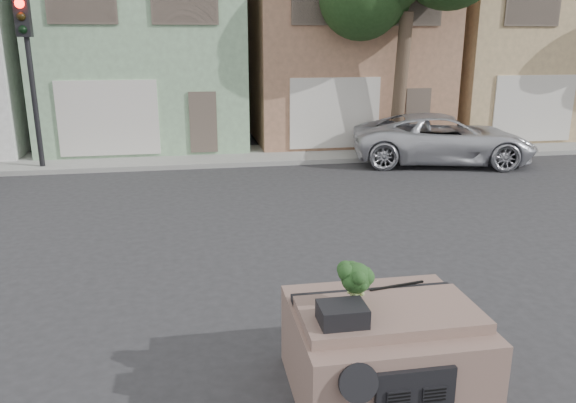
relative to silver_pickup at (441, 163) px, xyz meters
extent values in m
plane|color=#303033|center=(-6.05, -8.49, 0.00)|extent=(120.00, 120.00, 0.00)
cube|color=gray|center=(-6.05, 2.01, 0.07)|extent=(40.00, 3.00, 0.15)
cube|color=#8BB289|center=(-9.55, 6.01, 3.77)|extent=(7.20, 8.20, 7.55)
cube|color=#A07257|center=(-2.05, 6.01, 3.77)|extent=(7.20, 8.20, 7.55)
cube|color=tan|center=(5.45, 6.01, 3.77)|extent=(7.20, 8.20, 7.55)
imported|color=silver|center=(0.00, 0.00, 0.00)|extent=(6.20, 3.90, 1.60)
cube|color=black|center=(-12.55, 1.01, 2.55)|extent=(0.40, 0.40, 5.10)
cube|color=#1C3717|center=(-1.05, 1.31, 4.25)|extent=(4.40, 4.00, 8.50)
cube|color=#785D53|center=(-6.05, -11.49, 0.56)|extent=(2.00, 1.80, 1.12)
cube|color=black|center=(-6.63, -11.84, 1.22)|extent=(0.48, 0.38, 0.20)
cube|color=black|center=(-5.77, -11.11, 1.13)|extent=(0.69, 0.15, 0.02)
cube|color=#1C3A18|center=(-6.38, -11.47, 1.36)|extent=(0.53, 0.53, 0.49)
camera|label=1|loc=(-8.06, -16.79, 3.89)|focal=35.00mm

